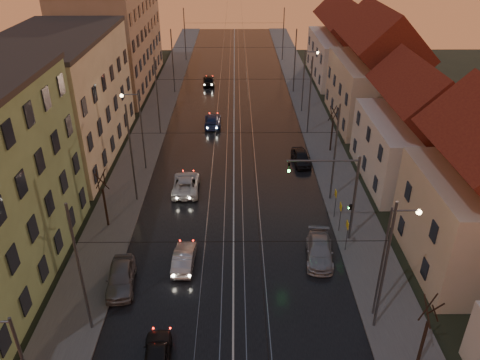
{
  "coord_description": "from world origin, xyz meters",
  "views": [
    {
      "loc": [
        0.22,
        -11.63,
        21.74
      ],
      "look_at": [
        0.55,
        22.98,
        2.61
      ],
      "focal_mm": 35.0,
      "sensor_mm": 36.0,
      "label": 1
    }
  ],
  "objects_px": {
    "driving_car_0": "(157,355)",
    "driving_car_1": "(184,258)",
    "parked_left_3": "(121,277)",
    "driving_car_3": "(213,120)",
    "driving_car_2": "(186,184)",
    "parked_right_2": "(301,157)",
    "traffic_light_mast": "(342,189)",
    "parked_right_1": "(319,251)",
    "street_lamp_3": "(306,75)",
    "street_lamp_2": "(138,124)",
    "street_lamp_1": "(389,253)",
    "driving_car_4": "(209,80)"
  },
  "relations": [
    {
      "from": "driving_car_0",
      "to": "driving_car_1",
      "type": "bearing_deg",
      "value": -99.4
    },
    {
      "from": "driving_car_0",
      "to": "parked_left_3",
      "type": "xyz_separation_m",
      "value": [
        -3.38,
        6.43,
        0.1
      ]
    },
    {
      "from": "driving_car_3",
      "to": "parked_left_3",
      "type": "xyz_separation_m",
      "value": [
        -5.02,
        -28.54,
        0.06
      ]
    },
    {
      "from": "driving_car_2",
      "to": "parked_left_3",
      "type": "distance_m",
      "value": 13.29
    },
    {
      "from": "driving_car_2",
      "to": "parked_right_2",
      "type": "relative_size",
      "value": 1.25
    },
    {
      "from": "traffic_light_mast",
      "to": "parked_right_1",
      "type": "relative_size",
      "value": 1.54
    },
    {
      "from": "traffic_light_mast",
      "to": "driving_car_2",
      "type": "distance_m",
      "value": 15.12
    },
    {
      "from": "street_lamp_3",
      "to": "parked_right_2",
      "type": "distance_m",
      "value": 15.61
    },
    {
      "from": "parked_left_3",
      "to": "street_lamp_2",
      "type": "bearing_deg",
      "value": 88.85
    },
    {
      "from": "driving_car_3",
      "to": "driving_car_0",
      "type": "bearing_deg",
      "value": 86.19
    },
    {
      "from": "driving_car_3",
      "to": "parked_left_3",
      "type": "height_order",
      "value": "parked_left_3"
    },
    {
      "from": "street_lamp_2",
      "to": "driving_car_3",
      "type": "bearing_deg",
      "value": 60.17
    },
    {
      "from": "driving_car_3",
      "to": "street_lamp_3",
      "type": "bearing_deg",
      "value": -159.59
    },
    {
      "from": "street_lamp_2",
      "to": "parked_left_3",
      "type": "xyz_separation_m",
      "value": [
        1.51,
        -17.14,
        -4.13
      ]
    },
    {
      "from": "street_lamp_1",
      "to": "parked_right_2",
      "type": "xyz_separation_m",
      "value": [
        -2.24,
        21.13,
        -4.19
      ]
    },
    {
      "from": "driving_car_3",
      "to": "driving_car_4",
      "type": "height_order",
      "value": "driving_car_4"
    },
    {
      "from": "street_lamp_1",
      "to": "driving_car_0",
      "type": "relative_size",
      "value": 2.09
    },
    {
      "from": "driving_car_4",
      "to": "driving_car_0",
      "type": "bearing_deg",
      "value": 86.57
    },
    {
      "from": "traffic_light_mast",
      "to": "parked_left_3",
      "type": "distance_m",
      "value": 16.86
    },
    {
      "from": "street_lamp_1",
      "to": "driving_car_0",
      "type": "height_order",
      "value": "street_lamp_1"
    },
    {
      "from": "driving_car_0",
      "to": "parked_right_2",
      "type": "distance_m",
      "value": 27.07
    },
    {
      "from": "street_lamp_3",
      "to": "traffic_light_mast",
      "type": "bearing_deg",
      "value": -92.27
    },
    {
      "from": "driving_car_4",
      "to": "parked_right_1",
      "type": "height_order",
      "value": "driving_car_4"
    },
    {
      "from": "driving_car_4",
      "to": "street_lamp_2",
      "type": "bearing_deg",
      "value": 76.25
    },
    {
      "from": "street_lamp_2",
      "to": "driving_car_1",
      "type": "xyz_separation_m",
      "value": [
        5.58,
        -15.0,
        -4.22
      ]
    },
    {
      "from": "street_lamp_2",
      "to": "parked_left_3",
      "type": "relative_size",
      "value": 1.81
    },
    {
      "from": "driving_car_3",
      "to": "parked_right_1",
      "type": "relative_size",
      "value": 1.03
    },
    {
      "from": "street_lamp_3",
      "to": "traffic_light_mast",
      "type": "relative_size",
      "value": 1.11
    },
    {
      "from": "street_lamp_3",
      "to": "driving_car_0",
      "type": "xyz_separation_m",
      "value": [
        -13.32,
        -39.57,
        -4.23
      ]
    },
    {
      "from": "driving_car_1",
      "to": "parked_left_3",
      "type": "relative_size",
      "value": 0.91
    },
    {
      "from": "parked_right_1",
      "to": "parked_right_2",
      "type": "bearing_deg",
      "value": 94.63
    },
    {
      "from": "driving_car_3",
      "to": "parked_left_3",
      "type": "distance_m",
      "value": 28.97
    },
    {
      "from": "parked_left_3",
      "to": "parked_right_1",
      "type": "relative_size",
      "value": 0.95
    },
    {
      "from": "traffic_light_mast",
      "to": "driving_car_0",
      "type": "relative_size",
      "value": 1.88
    },
    {
      "from": "driving_car_4",
      "to": "parked_right_2",
      "type": "bearing_deg",
      "value": 108.91
    },
    {
      "from": "driving_car_3",
      "to": "parked_right_2",
      "type": "xyz_separation_m",
      "value": [
        9.44,
        -10.26,
        -0.0
      ]
    },
    {
      "from": "street_lamp_3",
      "to": "driving_car_3",
      "type": "bearing_deg",
      "value": -158.47
    },
    {
      "from": "street_lamp_2",
      "to": "driving_car_4",
      "type": "relative_size",
      "value": 1.87
    },
    {
      "from": "traffic_light_mast",
      "to": "parked_right_2",
      "type": "distance_m",
      "value": 13.75
    },
    {
      "from": "traffic_light_mast",
      "to": "parked_right_2",
      "type": "xyz_separation_m",
      "value": [
        -1.13,
        13.13,
        -3.91
      ]
    },
    {
      "from": "driving_car_1",
      "to": "driving_car_3",
      "type": "xyz_separation_m",
      "value": [
        0.96,
        26.39,
        0.03
      ]
    },
    {
      "from": "street_lamp_1",
      "to": "street_lamp_2",
      "type": "xyz_separation_m",
      "value": [
        -18.21,
        20.0,
        0.0
      ]
    },
    {
      "from": "street_lamp_2",
      "to": "parked_right_2",
      "type": "height_order",
      "value": "street_lamp_2"
    },
    {
      "from": "driving_car_0",
      "to": "parked_right_1",
      "type": "height_order",
      "value": "parked_right_1"
    },
    {
      "from": "street_lamp_3",
      "to": "driving_car_2",
      "type": "height_order",
      "value": "street_lamp_3"
    },
    {
      "from": "parked_right_2",
      "to": "street_lamp_2",
      "type": "bearing_deg",
      "value": 179.9
    },
    {
      "from": "driving_car_2",
      "to": "driving_car_3",
      "type": "height_order",
      "value": "driving_car_2"
    },
    {
      "from": "driving_car_4",
      "to": "parked_right_2",
      "type": "height_order",
      "value": "driving_car_4"
    },
    {
      "from": "parked_right_1",
      "to": "driving_car_3",
      "type": "bearing_deg",
      "value": 115.79
    },
    {
      "from": "driving_car_0",
      "to": "driving_car_4",
      "type": "bearing_deg",
      "value": -95.24
    }
  ]
}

